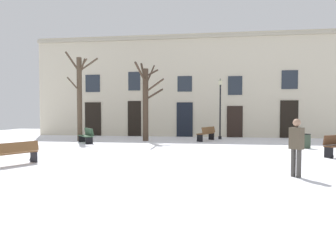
# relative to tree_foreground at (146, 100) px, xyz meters

# --- Properties ---
(ground_plane) EXTENTS (37.27, 37.27, 0.00)m
(ground_plane) POSITION_rel_tree_foreground_xyz_m (2.13, -6.62, -2.62)
(ground_plane) COLOR white
(building_facade) EXTENTS (23.29, 0.60, 7.61)m
(building_facade) POSITION_rel_tree_foreground_xyz_m (2.13, 4.02, 1.23)
(building_facade) COLOR beige
(building_facade) RESTS_ON ground
(tree_foreground) EXTENTS (1.90, 2.80, 5.10)m
(tree_foreground) POSITION_rel_tree_foreground_xyz_m (0.00, 0.00, 0.00)
(tree_foreground) COLOR #423326
(tree_foreground) RESTS_ON ground
(tree_right_of_center) EXTENTS (2.10, 1.70, 5.70)m
(tree_right_of_center) POSITION_rel_tree_foreground_xyz_m (-4.21, -0.65, 0.33)
(tree_right_of_center) COLOR #4C3D2D
(tree_right_of_center) RESTS_ON ground
(streetlamp) EXTENTS (0.30, 0.30, 4.11)m
(streetlamp) POSITION_rel_tree_foreground_xyz_m (4.70, 1.98, -0.12)
(streetlamp) COLOR black
(streetlamp) RESTS_ON ground
(litter_bin) EXTENTS (0.48, 0.48, 0.75)m
(litter_bin) POSITION_rel_tree_foreground_xyz_m (9.11, -2.92, -2.24)
(litter_bin) COLOR #2D3D2D
(litter_bin) RESTS_ON ground
(bench_near_center_tree) EXTENTS (1.15, 1.84, 0.91)m
(bench_near_center_tree) POSITION_rel_tree_foreground_xyz_m (3.85, 0.60, -2.14)
(bench_near_center_tree) COLOR brown
(bench_near_center_tree) RESTS_ON ground
(bench_by_litter_bin) EXTENTS (1.41, 1.59, 0.89)m
(bench_by_litter_bin) POSITION_rel_tree_foreground_xyz_m (-3.24, -1.93, -2.18)
(bench_by_litter_bin) COLOR #2D4C33
(bench_by_litter_bin) RESTS_ON ground
(bench_back_to_back_right) EXTENTS (1.16, 1.76, 0.84)m
(bench_back_to_back_right) POSITION_rel_tree_foreground_xyz_m (-2.53, -10.22, -2.18)
(bench_back_to_back_right) COLOR brown
(bench_back_to_back_right) RESTS_ON ground
(person_strolling) EXTENTS (0.43, 0.42, 1.72)m
(person_strolling) POSITION_rel_tree_foreground_xyz_m (6.94, -10.91, -1.66)
(person_strolling) COLOR #403D3A
(person_strolling) RESTS_ON ground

